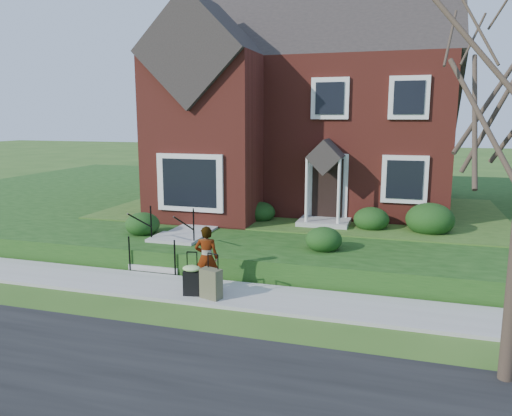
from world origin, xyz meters
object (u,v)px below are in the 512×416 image
at_px(woman, 207,258).
at_px(suitcase_olive, 211,284).
at_px(suitcase_black, 192,279).
at_px(front_steps, 169,248).

height_order(woman, suitcase_olive, woman).
xyz_separation_m(woman, suitcase_black, (-0.16, -0.50, -0.36)).
xyz_separation_m(front_steps, suitcase_black, (1.67, -2.23, -0.01)).
height_order(front_steps, suitcase_black, front_steps).
distance_m(front_steps, suitcase_black, 2.79).
bearing_deg(suitcase_black, woman, 61.84).
bearing_deg(suitcase_olive, woman, 137.88).
distance_m(front_steps, woman, 2.54).
bearing_deg(front_steps, suitcase_black, -53.16).
bearing_deg(woman, suitcase_black, 59.48).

